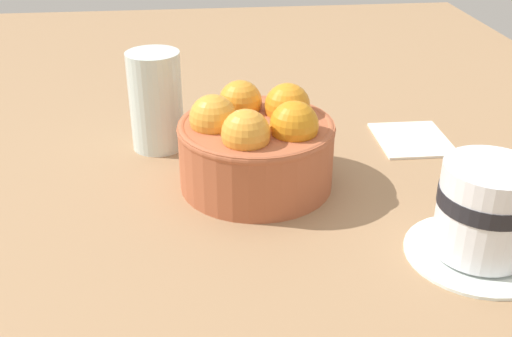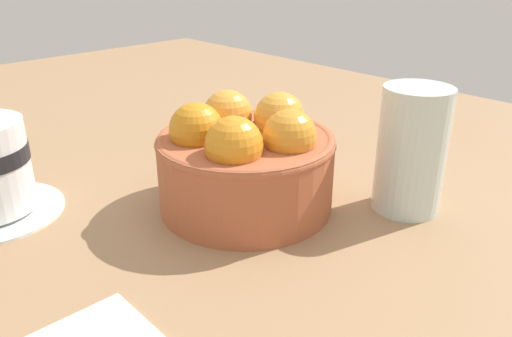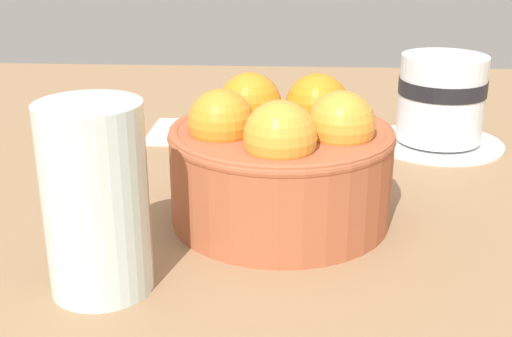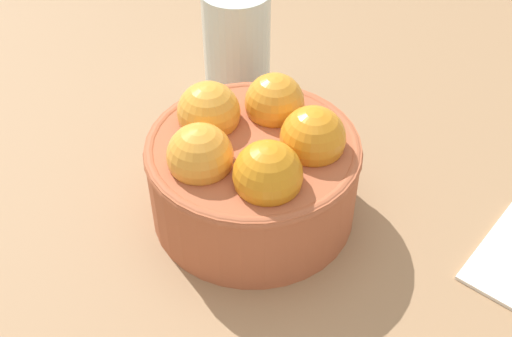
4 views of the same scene
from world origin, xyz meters
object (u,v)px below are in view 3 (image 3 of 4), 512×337
coffee_cup (441,102)px  water_glass (96,199)px  folded_napkin (199,131)px  terracotta_bowl (281,159)px

coffee_cup → water_glass: water_glass is taller
coffee_cup → folded_napkin: coffee_cup is taller
coffee_cup → water_glass: 37.88cm
terracotta_bowl → coffee_cup: terracotta_bowl is taller
folded_napkin → coffee_cup: bearing=-5.3°
coffee_cup → water_glass: (-25.28, -28.18, 1.48)cm
water_glass → folded_napkin: 30.88cm
terracotta_bowl → folded_napkin: bearing=113.6°
terracotta_bowl → coffee_cup: (14.83, 17.74, -0.41)cm
coffee_cup → terracotta_bowl: bearing=-129.9°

